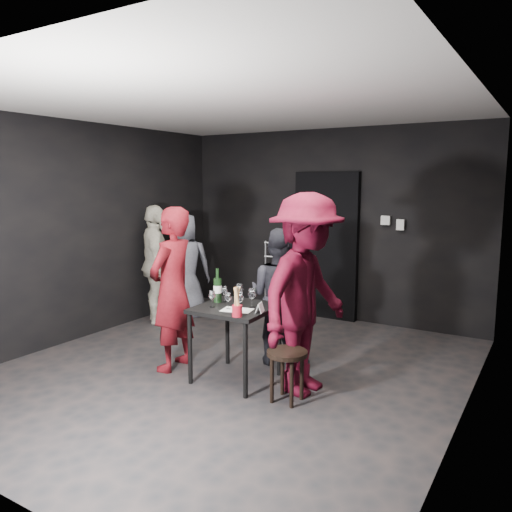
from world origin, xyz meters
The scene contains 26 objects.
floor centered at (0.00, 0.00, 0.00)m, with size 4.50×5.00×0.02m, color black.
ceiling centered at (0.00, 0.00, 2.70)m, with size 4.50×5.00×0.02m, color silver.
wall_back centered at (0.00, 2.50, 1.35)m, with size 4.50×0.04×2.70m, color black.
wall_left centered at (-2.25, 0.00, 1.35)m, with size 0.04×5.00×2.70m, color black.
wall_right centered at (2.25, 0.00, 1.35)m, with size 0.04×5.00×2.70m, color black.
doorway centered at (0.00, 2.44, 1.05)m, with size 0.95×0.10×2.10m, color black.
wallbox_upper centered at (0.85, 2.45, 1.45)m, with size 0.12×0.06×0.12m, color #B7B7B2.
wallbox_lower centered at (1.05, 2.45, 1.40)m, with size 0.10×0.06×0.14m, color #B7B7B2.
hand_truck centered at (-0.73, 2.21, 0.20)m, with size 0.37×0.32×1.09m.
tasting_table centered at (0.18, -0.17, 0.65)m, with size 0.72×0.72×0.75m.
stool centered at (0.85, -0.35, 0.38)m, with size 0.37×0.37×0.47m.
server_red centered at (-0.56, -0.25, 0.97)m, with size 0.71×0.47×1.95m, color maroon.
woman_black centered at (0.32, 0.48, 0.73)m, with size 0.71×0.39×1.45m, color #212229.
man_maroon centered at (0.89, -0.07, 1.16)m, with size 1.50×0.70×2.33m, color #54081B.
bystander_cream centered at (-1.92, 0.98, 0.90)m, with size 1.06×0.51×1.81m, color white.
bystander_grey centered at (-1.75, 1.41, 0.77)m, with size 0.75×0.41×1.54m, color slate.
tasting_mat centered at (0.27, -0.28, 0.75)m, with size 0.29×0.19×0.00m, color white.
wine_glass_a centered at (0.00, -0.32, 0.84)m, with size 0.07×0.07×0.18m, color white, non-canonical shape.
wine_glass_b centered at (-0.01, -0.08, 0.84)m, with size 0.07×0.07×0.18m, color white, non-canonical shape.
wine_glass_c centered at (0.13, -0.02, 0.86)m, with size 0.08×0.08×0.21m, color white, non-canonical shape.
wine_glass_d centered at (0.18, -0.30, 0.84)m, with size 0.07×0.07×0.18m, color white, non-canonical shape.
wine_glass_e centered at (0.33, -0.33, 0.86)m, with size 0.08×0.08×0.21m, color white, non-canonical shape.
wine_glass_f centered at (0.35, -0.14, 0.86)m, with size 0.08×0.08×0.21m, color white, non-canonical shape.
wine_bottle centered at (-0.08, -0.11, 0.88)m, with size 0.08×0.08×0.34m.
breadstick_cup centered at (0.40, -0.47, 0.88)m, with size 0.09×0.09×0.29m.
reserved_card centered at (0.49, -0.24, 0.80)m, with size 0.07×0.12×0.09m, color white, non-canonical shape.
Camera 1 is at (2.83, -4.13, 1.96)m, focal length 35.00 mm.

